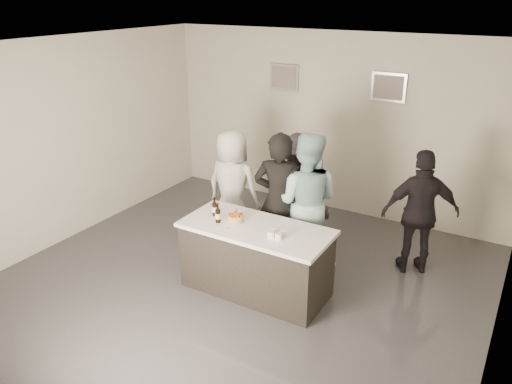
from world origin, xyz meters
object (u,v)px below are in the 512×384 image
(person_guest_right, at_px, (420,213))
(person_guest_back, at_px, (299,189))
(beer_bottle_a, at_px, (215,206))
(person_main_black, at_px, (279,202))
(cake, at_px, (236,218))
(beer_bottle_b, at_px, (218,213))
(person_main_blue, at_px, (305,201))
(person_guest_left, at_px, (233,187))
(bar_counter, at_px, (256,259))

(person_guest_right, height_order, person_guest_back, person_guest_right)
(beer_bottle_a, height_order, person_main_black, person_main_black)
(cake, xyz_separation_m, beer_bottle_b, (-0.17, -0.13, 0.09))
(beer_bottle_a, height_order, person_guest_right, person_guest_right)
(person_main_blue, distance_m, person_guest_left, 1.27)
(person_guest_left, bearing_deg, beer_bottle_b, 112.44)
(person_guest_left, bearing_deg, person_main_black, 158.32)
(cake, bearing_deg, beer_bottle_b, -142.30)
(person_main_blue, xyz_separation_m, person_guest_right, (1.38, 0.62, -0.09))
(beer_bottle_a, height_order, beer_bottle_b, same)
(beer_bottle_b, relative_size, person_guest_back, 0.15)
(bar_counter, distance_m, cake, 0.57)
(cake, xyz_separation_m, person_guest_back, (0.16, 1.49, -0.09))
(bar_counter, xyz_separation_m, person_main_blue, (0.24, 0.90, 0.51))
(person_main_black, bearing_deg, cake, 57.38)
(cake, bearing_deg, person_guest_left, 124.83)
(person_guest_left, relative_size, person_guest_back, 1.02)
(person_guest_right, bearing_deg, beer_bottle_b, 10.16)
(bar_counter, relative_size, person_guest_right, 1.08)
(beer_bottle_a, height_order, person_guest_left, person_guest_left)
(person_main_black, bearing_deg, person_main_blue, -162.75)
(cake, xyz_separation_m, person_main_blue, (0.54, 0.89, 0.02))
(bar_counter, xyz_separation_m, cake, (-0.30, 0.01, 0.49))
(cake, bearing_deg, person_guest_back, 84.03)
(beer_bottle_a, relative_size, person_main_blue, 0.14)
(beer_bottle_a, distance_m, person_guest_back, 1.56)
(beer_bottle_b, relative_size, person_main_blue, 0.14)
(cake, relative_size, person_main_black, 0.11)
(beer_bottle_a, relative_size, person_guest_right, 0.15)
(person_guest_left, xyz_separation_m, person_guest_back, (0.88, 0.45, -0.02))
(beer_bottle_b, relative_size, person_guest_right, 0.15)
(beer_bottle_a, relative_size, beer_bottle_b, 1.00)
(beer_bottle_b, xyz_separation_m, person_main_blue, (0.71, 1.03, -0.07))
(cake, xyz_separation_m, person_main_black, (0.23, 0.71, 0.02))
(bar_counter, relative_size, cake, 9.19)
(beer_bottle_a, distance_m, person_guest_right, 2.70)
(cake, relative_size, person_guest_left, 0.12)
(person_guest_back, bearing_deg, bar_counter, 112.57)
(beer_bottle_b, height_order, person_main_blue, person_main_blue)
(person_main_blue, distance_m, person_guest_back, 0.71)
(person_guest_back, bearing_deg, person_guest_right, -161.89)
(person_main_blue, bearing_deg, person_guest_left, -20.25)
(beer_bottle_a, xyz_separation_m, person_guest_right, (2.24, 1.51, -0.17))
(bar_counter, xyz_separation_m, person_guest_left, (-1.02, 1.05, 0.41))
(beer_bottle_a, bearing_deg, person_main_blue, 45.62)
(person_main_blue, distance_m, person_guest_right, 1.51)
(bar_counter, height_order, beer_bottle_b, beer_bottle_b)
(cake, height_order, person_main_blue, person_main_blue)
(cake, relative_size, person_main_blue, 0.11)
(person_main_blue, relative_size, person_guest_right, 1.11)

